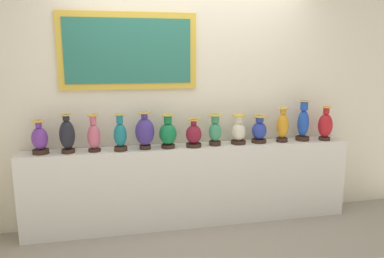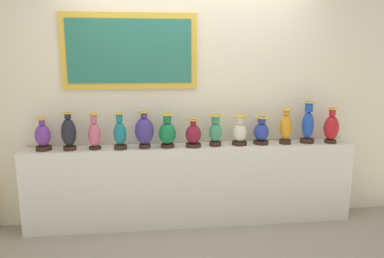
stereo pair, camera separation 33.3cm
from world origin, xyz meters
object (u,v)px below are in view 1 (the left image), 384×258
(vase_rose, at_px, (94,136))
(vase_jade, at_px, (215,130))
(vase_onyx, at_px, (67,135))
(vase_teal, at_px, (120,135))
(vase_crimson, at_px, (325,125))
(vase_ivory, at_px, (239,131))
(vase_amber, at_px, (283,126))
(vase_violet, at_px, (40,139))
(vase_emerald, at_px, (168,133))
(vase_cobalt, at_px, (259,130))
(vase_sapphire, at_px, (303,123))
(vase_burgundy, at_px, (194,135))
(vase_indigo, at_px, (145,132))

(vase_rose, distance_m, vase_jade, 1.21)
(vase_onyx, xyz_separation_m, vase_teal, (0.49, -0.02, -0.02))
(vase_teal, distance_m, vase_crimson, 2.20)
(vase_jade, distance_m, vase_ivory, 0.26)
(vase_onyx, distance_m, vase_amber, 2.21)
(vase_ivory, height_order, vase_amber, vase_amber)
(vase_violet, relative_size, vase_teal, 0.89)
(vase_emerald, distance_m, vase_cobalt, 0.98)
(vase_jade, bearing_deg, vase_sapphire, 1.04)
(vase_ivory, distance_m, vase_amber, 0.49)
(vase_emerald, height_order, vase_burgundy, vase_emerald)
(vase_onyx, distance_m, vase_teal, 0.50)
(vase_burgundy, relative_size, vase_ivory, 0.91)
(vase_violet, height_order, vase_cobalt, vase_violet)
(vase_burgundy, bearing_deg, vase_teal, -179.45)
(vase_jade, bearing_deg, vase_violet, 179.36)
(vase_jade, bearing_deg, vase_indigo, -179.30)
(vase_ivory, bearing_deg, vase_emerald, -178.70)
(vase_burgundy, distance_m, vase_crimson, 1.47)
(vase_burgundy, bearing_deg, vase_onyx, 179.31)
(vase_violet, relative_size, vase_emerald, 0.93)
(vase_rose, xyz_separation_m, vase_jade, (1.21, -0.00, 0.00))
(vase_indigo, relative_size, vase_emerald, 1.08)
(vase_emerald, bearing_deg, vase_indigo, -179.82)
(vase_violet, distance_m, vase_sapphire, 2.71)
(vase_burgundy, relative_size, vase_cobalt, 0.98)
(vase_violet, distance_m, vase_indigo, 0.99)
(vase_amber, distance_m, vase_sapphire, 0.25)
(vase_onyx, relative_size, vase_sapphire, 0.85)
(vase_violet, xyz_separation_m, vase_sapphire, (2.71, -0.00, 0.05))
(vase_sapphire, xyz_separation_m, vase_crimson, (0.24, -0.04, -0.03))
(vase_teal, relative_size, vase_sapphire, 0.83)
(vase_teal, relative_size, vase_jade, 1.11)
(vase_jade, relative_size, vase_sapphire, 0.75)
(vase_sapphire, bearing_deg, vase_emerald, -178.99)
(vase_indigo, xyz_separation_m, vase_jade, (0.72, 0.01, -0.02))
(vase_onyx, bearing_deg, vase_violet, 174.95)
(vase_rose, bearing_deg, vase_crimson, -0.59)
(vase_emerald, bearing_deg, vase_jade, 0.94)
(vase_burgundy, xyz_separation_m, vase_amber, (0.98, 0.02, 0.05))
(vase_indigo, relative_size, vase_amber, 1.01)
(vase_ivory, relative_size, vase_sapphire, 0.72)
(vase_emerald, relative_size, vase_burgundy, 1.20)
(vase_ivory, bearing_deg, vase_onyx, -179.59)
(vase_ivory, relative_size, vase_cobalt, 1.07)
(vase_emerald, bearing_deg, vase_amber, 0.50)
(vase_rose, bearing_deg, vase_sapphire, 0.41)
(vase_onyx, distance_m, vase_ivory, 1.72)
(vase_violet, height_order, vase_sapphire, vase_sapphire)
(vase_indigo, bearing_deg, vase_teal, -176.14)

